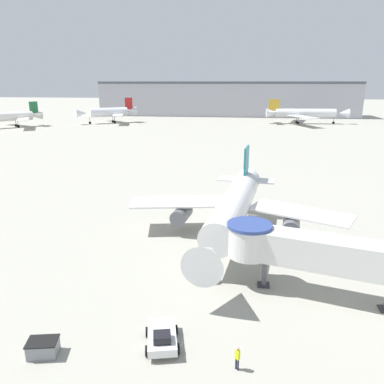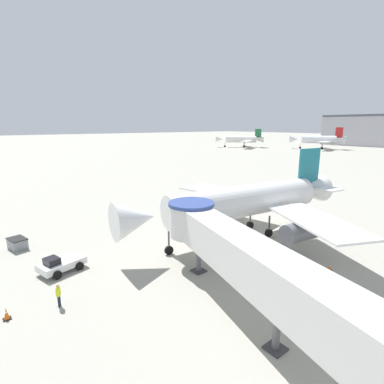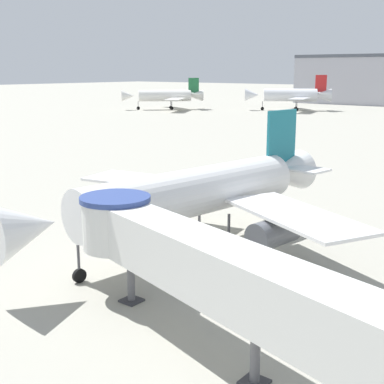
# 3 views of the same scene
# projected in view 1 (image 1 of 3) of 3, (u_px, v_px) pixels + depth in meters

# --- Properties ---
(ground_plane) EXTENTS (800.00, 800.00, 0.00)m
(ground_plane) POSITION_uv_depth(u_px,v_px,m) (232.00, 239.00, 45.20)
(ground_plane) COLOR #9E9B8E
(main_airplane) EXTENTS (27.41, 28.77, 9.71)m
(main_airplane) POSITION_uv_depth(u_px,v_px,m) (234.00, 208.00, 43.90)
(main_airplane) COLOR white
(main_airplane) RESTS_ON ground_plane
(jet_bridge) EXTENTS (21.51, 8.20, 5.94)m
(jet_bridge) POSITION_uv_depth(u_px,v_px,m) (335.00, 254.00, 31.65)
(jet_bridge) COLOR silver
(jet_bridge) RESTS_ON ground_plane
(pushback_tug_white) EXTENTS (2.99, 4.14, 1.52)m
(pushback_tug_white) POSITION_uv_depth(u_px,v_px,m) (162.00, 337.00, 26.84)
(pushback_tug_white) COLOR silver
(pushback_tug_white) RESTS_ON ground_plane
(service_container_gray) EXTENTS (2.34, 1.85, 1.13)m
(service_container_gray) POSITION_uv_depth(u_px,v_px,m) (43.00, 348.00, 25.94)
(service_container_gray) COLOR gray
(service_container_gray) RESTS_ON ground_plane
(traffic_cone_starboard_wing) EXTENTS (0.41, 0.41, 0.67)m
(traffic_cone_starboard_wing) POSITION_uv_depth(u_px,v_px,m) (323.00, 246.00, 42.71)
(traffic_cone_starboard_wing) COLOR black
(traffic_cone_starboard_wing) RESTS_ON ground_plane
(ground_crew_marshaller) EXTENTS (0.38, 0.36, 1.72)m
(ground_crew_marshaller) POSITION_uv_depth(u_px,v_px,m) (237.00, 357.00, 24.49)
(ground_crew_marshaller) COLOR #1E2338
(ground_crew_marshaller) RESTS_ON ground_plane
(background_jet_green_tail) EXTENTS (24.26, 24.04, 10.30)m
(background_jet_green_tail) POSITION_uv_depth(u_px,v_px,m) (12.00, 116.00, 155.30)
(background_jet_green_tail) COLOR white
(background_jet_green_tail) RESTS_ON ground_plane
(background_jet_gold_tail) EXTENTS (36.92, 38.84, 10.83)m
(background_jet_gold_tail) POSITION_uv_depth(u_px,v_px,m) (304.00, 113.00, 169.12)
(background_jet_gold_tail) COLOR silver
(background_jet_gold_tail) RESTS_ON ground_plane
(background_jet_red_tail) EXTENTS (25.29, 24.26, 11.30)m
(background_jet_red_tail) POSITION_uv_depth(u_px,v_px,m) (110.00, 112.00, 171.62)
(background_jet_red_tail) COLOR silver
(background_jet_red_tail) RESTS_ON ground_plane
(terminal_building) EXTENTS (140.42, 24.73, 18.53)m
(terminal_building) POSITION_uv_depth(u_px,v_px,m) (226.00, 99.00, 210.14)
(terminal_building) COLOR #A8A8B2
(terminal_building) RESTS_ON ground_plane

